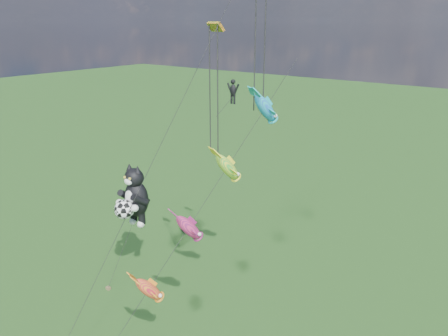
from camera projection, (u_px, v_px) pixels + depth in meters
The scene contains 4 objects.
ground at pixel (28, 313), 34.20m from camera, with size 300.00×300.00×0.00m, color #0F360D.
cat_kite_rig at pixel (133, 197), 35.80m from camera, with size 2.78×4.14×10.79m.
fish_windsock_rig at pixel (207, 198), 28.27m from camera, with size 5.84×14.95×19.36m.
parafoil_rig at pixel (228, 79), 27.14m from camera, with size 5.34×17.07×26.89m.
Camera 1 is at (29.67, -13.54, 21.74)m, focal length 35.00 mm.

